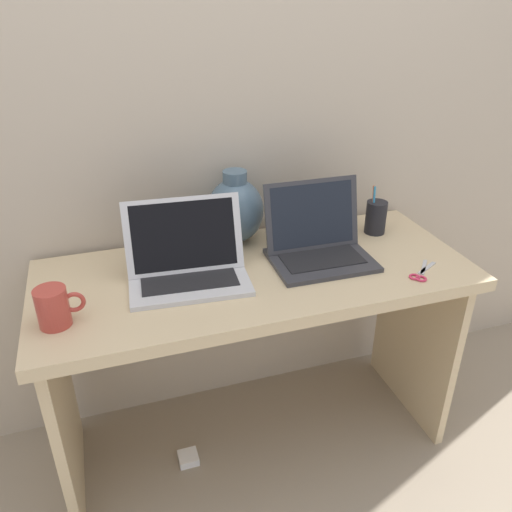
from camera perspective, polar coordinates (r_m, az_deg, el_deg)
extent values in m
plane|color=gray|center=(2.10, 0.00, -19.38)|extent=(6.00, 6.00, 0.00)
cube|color=#BCAD99|center=(1.77, -3.43, 16.68)|extent=(4.40, 0.04, 2.40)
cube|color=#D1B78C|center=(1.65, 0.00, -2.15)|extent=(1.38, 0.58, 0.04)
cube|color=#D1B78C|center=(1.82, -20.59, -15.38)|extent=(0.03, 0.49, 0.70)
cube|color=#D1B78C|center=(2.11, 17.17, -8.02)|extent=(0.03, 0.49, 0.70)
cube|color=silver|center=(1.57, -7.39, -2.79)|extent=(0.37, 0.26, 0.01)
cube|color=black|center=(1.57, -7.41, -2.51)|extent=(0.30, 0.16, 0.00)
cube|color=silver|center=(1.59, -7.99, 2.27)|extent=(0.36, 0.12, 0.22)
cube|color=black|center=(1.59, -7.99, 2.27)|extent=(0.32, 0.10, 0.20)
cube|color=#333338|center=(1.69, 7.22, -0.46)|extent=(0.33, 0.25, 0.01)
cube|color=black|center=(1.69, 7.24, -0.19)|extent=(0.26, 0.15, 0.00)
cube|color=#333338|center=(1.71, 6.23, 4.53)|extent=(0.32, 0.07, 0.23)
cube|color=black|center=(1.71, 6.23, 4.53)|extent=(0.29, 0.06, 0.20)
ellipsoid|color=slate|center=(1.78, -2.28, 5.05)|extent=(0.19, 0.19, 0.22)
cylinder|color=slate|center=(1.74, -2.36, 8.75)|extent=(0.08, 0.08, 0.04)
cylinder|color=#B23D33|center=(1.46, -21.58, -5.31)|extent=(0.08, 0.08, 0.11)
torus|color=#B23D33|center=(1.45, -19.49, -4.84)|extent=(0.06, 0.01, 0.06)
cylinder|color=black|center=(1.91, 13.11, 4.19)|extent=(0.07, 0.07, 0.12)
cylinder|color=#338CBF|center=(1.88, 12.89, 5.44)|extent=(0.01, 0.02, 0.14)
cylinder|color=orange|center=(1.89, 12.85, 5.47)|extent=(0.01, 0.03, 0.14)
cube|color=#B7B7BC|center=(1.73, 18.07, -1.20)|extent=(0.07, 0.08, 0.00)
cube|color=#B7B7BC|center=(1.73, 18.36, -1.28)|extent=(0.09, 0.06, 0.00)
torus|color=#D83359|center=(1.66, 17.81, -2.40)|extent=(0.04, 0.03, 0.01)
torus|color=#D83359|center=(1.66, 17.14, -2.21)|extent=(0.04, 0.04, 0.01)
cube|color=white|center=(2.03, -7.49, -21.27)|extent=(0.07, 0.07, 0.03)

